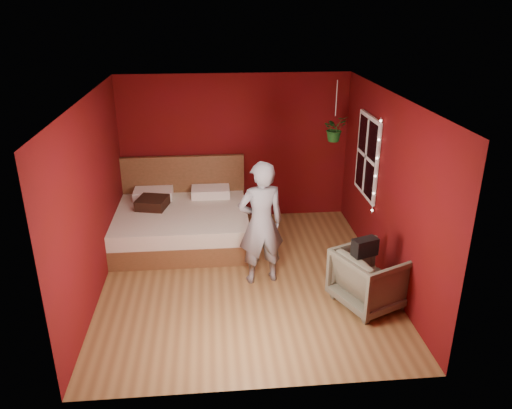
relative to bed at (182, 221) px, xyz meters
name	(u,v)px	position (x,y,z in m)	size (l,w,h in m)	color
floor	(245,277)	(0.95, -1.37, -0.31)	(4.50, 4.50, 0.00)	olive
room_walls	(244,167)	(0.95, -1.37, 1.37)	(4.04, 4.54, 2.62)	#56090E
window	(367,156)	(2.92, -0.47, 1.19)	(0.05, 0.97, 1.27)	white
fairy_lights	(376,167)	(2.89, -1.00, 1.19)	(0.04, 0.04, 1.45)	silver
bed	(182,221)	(0.00, 0.00, 0.00)	(2.19, 1.86, 1.21)	brown
person	(261,223)	(1.17, -1.45, 0.58)	(0.65, 0.43, 1.78)	slate
armchair	(371,278)	(2.54, -2.19, 0.07)	(0.82, 0.84, 0.77)	#63644F
handbag	(365,247)	(2.40, -2.26, 0.57)	(0.32, 0.16, 0.23)	black
throw_pillow	(152,203)	(-0.47, 0.09, 0.32)	(0.46, 0.46, 0.17)	black
hanging_plant	(335,129)	(2.49, -0.06, 1.53)	(0.46, 0.44, 0.96)	silver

